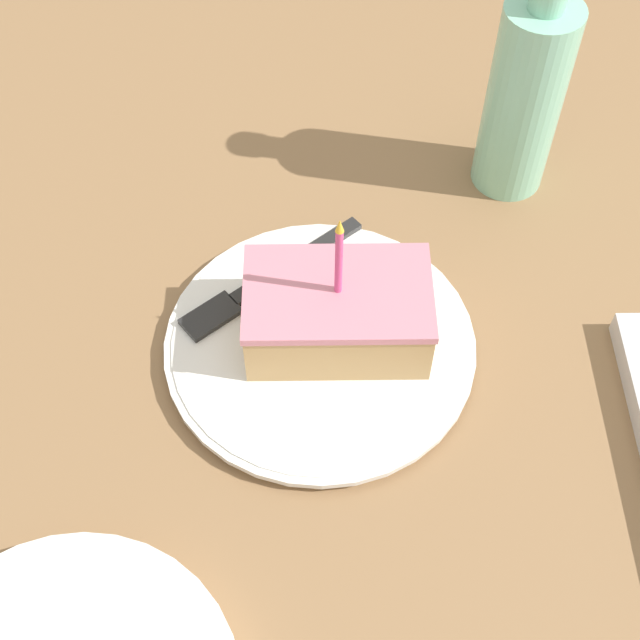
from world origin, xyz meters
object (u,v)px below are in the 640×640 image
(plate, at_px, (320,345))
(bottle, at_px, (526,93))
(fork, at_px, (263,283))
(cake_slice, at_px, (337,312))

(plate, distance_m, bottle, 0.26)
(plate, relative_size, bottle, 1.01)
(plate, bearing_deg, bottle, 137.66)
(fork, relative_size, bottle, 0.62)
(plate, bearing_deg, fork, -140.41)
(plate, distance_m, cake_slice, 0.04)
(cake_slice, xyz_separation_m, bottle, (-0.18, 0.15, 0.05))
(cake_slice, bearing_deg, bottle, 138.87)
(plate, relative_size, fork, 1.63)
(bottle, bearing_deg, cake_slice, -41.13)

